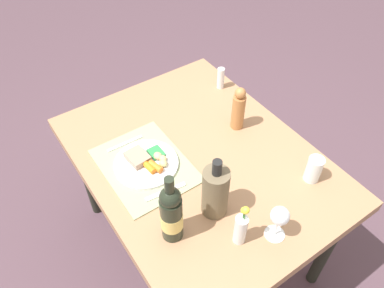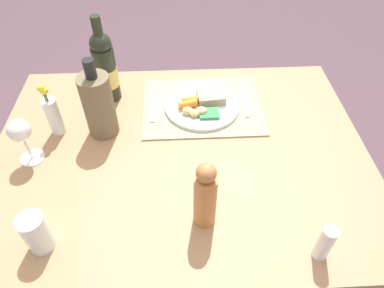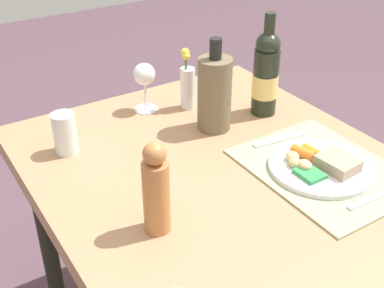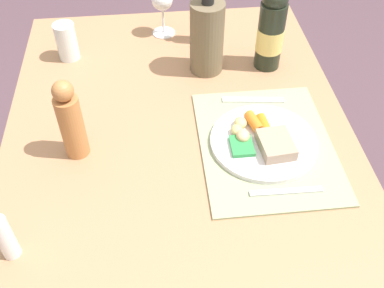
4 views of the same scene
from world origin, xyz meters
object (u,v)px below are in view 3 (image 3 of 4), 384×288
Objects in this scene: cooler_bottle at (215,93)px; wine_glass at (144,77)px; dining_table at (235,202)px; fork at (374,197)px; knife at (280,139)px; flower_vase at (187,84)px; dinner_plate at (321,165)px; wine_bottle at (266,74)px; pepper_mill at (156,190)px; water_tumbler at (65,136)px.

wine_glass is at bearing 28.77° from cooler_bottle.
fork reaches higher than dining_table.
flower_vase is (0.33, 0.11, 0.07)m from knife.
cooler_bottle reaches higher than dinner_plate.
fork is 0.52m from wine_bottle.
flower_vase reaches higher than dinner_plate.
dinner_plate is at bearing -158.45° from wine_glass.
knife is at bearing -73.46° from pepper_mill.
water_tumbler is (0.28, 0.53, 0.04)m from knife.
wine_glass is (0.55, 0.22, 0.10)m from dinner_plate.
dining_table is 10.37× the size of water_tumbler.
wine_bottle is 0.25m from flower_vase.
wine_bottle reaches higher than knife.
fork is 0.62× the size of cooler_bottle.
cooler_bottle is 0.48m from pepper_mill.
wine_glass is at bearing 1.27° from dining_table.
water_tumbler is at bearing 96.78° from flower_vase.
flower_vase is (0.15, -0.00, -0.03)m from cooler_bottle.
dinner_plate is at bearing -130.47° from water_tumbler.
knife is at bearing -69.15° from dining_table.
flower_vase is (0.66, 0.12, 0.07)m from fork.
fork is 0.85× the size of flower_vase.
knife is at bearing -146.85° from cooler_bottle.
wine_glass is at bearing 21.55° from dinner_plate.
wine_bottle is (0.31, -0.56, 0.03)m from pepper_mill.
dining_table is 0.35m from fork.
dinner_plate is at bearing -112.63° from dining_table.
knife is at bearing 3.20° from fork.
cooler_bottle is (0.17, 0.11, 0.11)m from knife.
knife is at bearing -117.38° from water_tumbler.
flower_vase reaches higher than dining_table.
fork is 0.67m from flower_vase.
dinner_plate is (-0.09, -0.21, 0.09)m from dining_table.
flower_vase is (0.50, 0.10, 0.06)m from dinner_plate.
wine_glass is at bearing 64.33° from flower_vase.
water_tumbler reaches higher than dining_table.
fork is 1.09× the size of wine_glass.
dinner_plate is at bearing -168.78° from flower_vase.
knife is at bearing -3.32° from dinner_plate.
knife is 0.86× the size of flower_vase.
cooler_bottle is 1.39× the size of flower_vase.
fork is (-0.16, -0.02, -0.01)m from dinner_plate.
wine_bottle is at bearing -90.31° from cooler_bottle.
knife is at bearing -149.23° from wine_glass.
fork is 0.53m from pepper_mill.
dining_table is 0.50m from wine_glass.
cooler_bottle reaches higher than flower_vase.
knife is 0.51m from pepper_mill.
dinner_plate is 1.23× the size of pepper_mill.
dinner_plate is at bearing 8.70° from fork.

